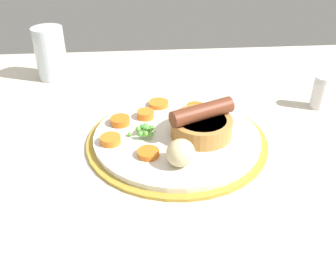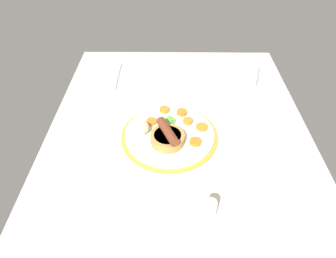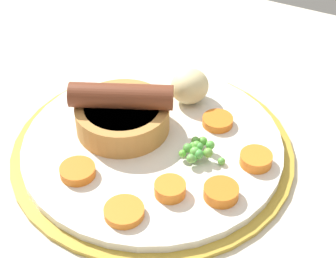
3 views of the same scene
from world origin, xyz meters
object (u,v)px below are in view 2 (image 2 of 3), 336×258
Objects in this scene: pea_pile at (170,119)px; drinking_glass at (248,78)px; salt_shaker at (210,210)px; carrot_slice_3 at (182,112)px; sausage_pudding at (168,137)px; dinner_plate at (170,135)px; carrot_slice_4 at (164,110)px; carrot_slice_1 at (202,127)px; fork at (116,76)px; carrot_slice_2 at (152,121)px; carrot_slice_5 at (188,121)px; potato_chunk_0 at (142,127)px; carrot_slice_0 at (195,142)px.

drinking_glass reaches higher than pea_pile.
salt_shaker is at bearing 160.70° from drinking_glass.
sausage_pudding is at bearing 161.22° from carrot_slice_3.
carrot_slice_3 reaches higher than dinner_plate.
carrot_slice_4 is 0.29× the size of drinking_glass.
dinner_plate is at bearing -32.43° from sausage_pudding.
drinking_glass is (21.88, -17.61, 3.74)cm from carrot_slice_1.
drinking_glass is (19.13, -27.26, 3.06)cm from pea_pile.
sausage_pudding reaches higher than fork.
dinner_plate is 29.10cm from salt_shaker.
salt_shaker is (-32.28, -14.86, 1.21)cm from carrot_slice_2.
dinner_plate is at bearing 131.54° from drinking_glass.
sausage_pudding is 0.59× the size of fork.
carrot_slice_5 is 38.74cm from fork.
carrot_slice_3 is at bearing -42.69° from sausage_pudding.
carrot_slice_2 is 0.53× the size of salt_shaker.
carrot_slice_1 is (2.01, -17.77, -1.56)cm from potato_chunk_0.
carrot_slice_5 is (2.48, 4.12, 0.22)cm from carrot_slice_1.
carrot_slice_1 is 4.82cm from carrot_slice_5.
dinner_plate is 10.10cm from carrot_slice_1.
carrot_slice_0 reaches higher than carrot_slice_1.
carrot_slice_2 is at bearing 24.71° from salt_shaker.
sausage_pudding is at bearing -149.60° from carrot_slice_2.
carrot_slice_0 is 13.76cm from carrot_slice_3.
salt_shaker is at bearing -171.62° from carrot_slice_3.
carrot_slice_1 is 43.37cm from fork.
carrot_slice_3 is (4.36, -9.46, 0.15)cm from carrot_slice_2.
drinking_glass is (13.76, -29.12, 3.57)cm from carrot_slice_4.
carrot_slice_4 is 0.51× the size of salt_shaker.
carrot_slice_1 is at bearing -19.76° from carrot_slice_0.
carrot_slice_0 reaches higher than dinner_plate.
carrot_slice_1 is (2.36, -9.75, 1.22)cm from dinner_plate.
carrot_slice_5 is at bearing 11.29° from carrot_slice_0.
carrot_slice_4 is (14.60, 9.18, 0.09)cm from carrot_slice_0.
potato_chunk_0 reaches higher than dinner_plate.
potato_chunk_0 is (0.35, 8.02, 2.77)cm from dinner_plate.
carrot_slice_1 is 0.20× the size of fork.
carrot_slice_2 is at bearing 55.60° from carrot_slice_0.
carrot_slice_0 is (-0.32, -7.99, -1.56)cm from sausage_pudding.
potato_chunk_0 reaches higher than carrot_slice_3.
carrot_slice_5 is (0.04, -11.24, 0.18)cm from carrot_slice_2.
carrot_slice_4 is (10.48, 1.76, 1.39)cm from dinner_plate.
sausage_pudding is 13.77cm from carrot_slice_3.
salt_shaker is at bearing -148.20° from potato_chunk_0.
carrot_slice_4 is at bearing 9.54° from dinner_plate.
carrot_slice_0 is 34.86cm from drinking_glass.
sausage_pudding is 14.41cm from carrot_slice_4.
carrot_slice_4 reaches higher than carrot_slice_0.
dinner_plate is 10.72cm from carrot_slice_4.
sausage_pudding is 8.14cm from carrot_slice_0.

